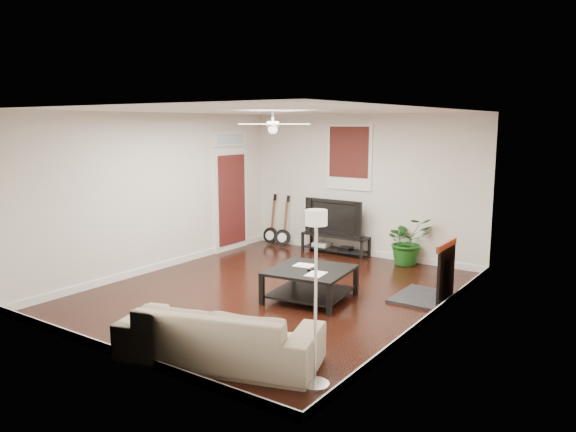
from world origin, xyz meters
name	(u,v)px	position (x,y,z in m)	size (l,w,h in m)	color
room	(273,203)	(0.00, 0.00, 1.40)	(5.01, 6.01, 2.81)	black
brick_accent	(456,209)	(2.49, 1.00, 1.40)	(0.02, 2.20, 2.80)	#AF5938
fireplace	(433,270)	(2.20, 1.00, 0.46)	(0.80, 1.10, 0.92)	black
window_back	(349,157)	(-0.30, 2.97, 1.95)	(1.00, 0.06, 1.30)	#3A150F
door_left	(231,190)	(-2.46, 1.90, 1.25)	(0.08, 1.00, 2.50)	white
tv_stand	(335,244)	(-0.48, 2.78, 0.20)	(1.41, 0.38, 0.39)	black
tv	(336,217)	(-0.48, 2.80, 0.76)	(1.26, 0.17, 0.73)	black
coffee_table	(310,284)	(0.68, 0.00, 0.24)	(1.13, 1.13, 0.47)	black
sofa	(220,334)	(1.03, -2.42, 0.32)	(2.21, 0.86, 0.65)	tan
floor_lamp	(316,300)	(2.20, -2.32, 0.90)	(0.30, 0.30, 1.81)	white
potted_plant	(407,241)	(1.06, 2.78, 0.46)	(0.82, 0.71, 0.91)	#185117
guitar_left	(270,219)	(-2.08, 2.75, 0.55)	(0.34, 0.24, 1.11)	black
guitar_right	(283,221)	(-1.73, 2.72, 0.55)	(0.34, 0.24, 1.11)	black
ceiling_fan	(273,124)	(0.00, 0.00, 2.60)	(1.24, 1.24, 0.32)	white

